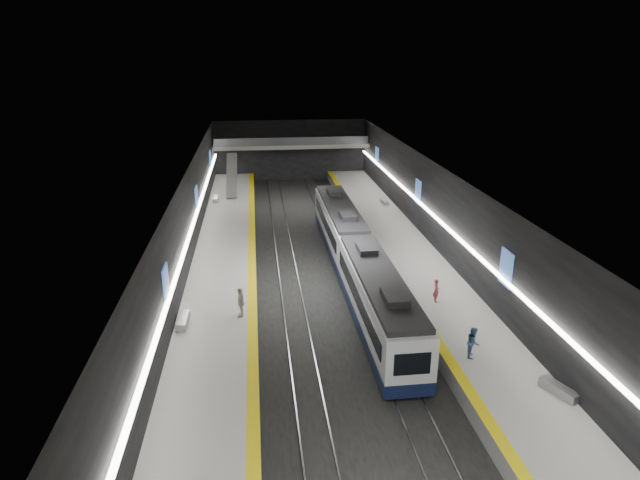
{
  "coord_description": "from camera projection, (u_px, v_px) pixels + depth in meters",
  "views": [
    {
      "loc": [
        -4.72,
        -35.88,
        16.93
      ],
      "look_at": [
        0.24,
        4.58,
        2.2
      ],
      "focal_mm": 30.0,
      "sensor_mm": 36.0,
      "label": 1
    }
  ],
  "objects": [
    {
      "name": "ground",
      "position": [
        324.0,
        289.0,
        39.79
      ],
      "size": [
        70.0,
        70.0,
        0.0
      ],
      "primitive_type": "plane",
      "color": "black",
      "rests_on": "ground"
    },
    {
      "name": "ceiling",
      "position": [
        325.0,
        184.0,
        37.07
      ],
      "size": [
        20.0,
        70.0,
        0.04
      ],
      "primitive_type": "cube",
      "rotation": [
        3.14,
        0.0,
        0.0
      ],
      "color": "beige",
      "rests_on": "wall_left"
    },
    {
      "name": "wall_left",
      "position": [
        183.0,
        244.0,
        37.29
      ],
      "size": [
        0.04,
        70.0,
        8.0
      ],
      "primitive_type": "cube",
      "color": "black",
      "rests_on": "ground"
    },
    {
      "name": "wall_right",
      "position": [
        458.0,
        233.0,
        39.58
      ],
      "size": [
        0.04,
        70.0,
        8.0
      ],
      "primitive_type": "cube",
      "color": "black",
      "rests_on": "ground"
    },
    {
      "name": "wall_back",
      "position": [
        290.0,
        150.0,
        71.1
      ],
      "size": [
        20.0,
        0.04,
        8.0
      ],
      "primitive_type": "cube",
      "color": "black",
      "rests_on": "ground"
    },
    {
      "name": "platform_left",
      "position": [
        222.0,
        288.0,
        38.76
      ],
      "size": [
        5.0,
        70.0,
        1.0
      ],
      "primitive_type": "cube",
      "color": "slate",
      "rests_on": "ground"
    },
    {
      "name": "tile_surface_left",
      "position": [
        222.0,
        281.0,
        38.59
      ],
      "size": [
        5.0,
        70.0,
        0.02
      ],
      "primitive_type": "cube",
      "color": "#A1A19D",
      "rests_on": "platform_left"
    },
    {
      "name": "tactile_strip_left",
      "position": [
        252.0,
        280.0,
        38.84
      ],
      "size": [
        0.6,
        70.0,
        0.02
      ],
      "primitive_type": "cube",
      "color": "#DBC20B",
      "rests_on": "platform_left"
    },
    {
      "name": "platform_right",
      "position": [
        422.0,
        277.0,
        40.48
      ],
      "size": [
        5.0,
        70.0,
        1.0
      ],
      "primitive_type": "cube",
      "color": "slate",
      "rests_on": "ground"
    },
    {
      "name": "tile_surface_right",
      "position": [
        423.0,
        271.0,
        40.31
      ],
      "size": [
        5.0,
        70.0,
        0.02
      ],
      "primitive_type": "cube",
      "color": "#A1A19D",
      "rests_on": "platform_right"
    },
    {
      "name": "tactile_strip_right",
      "position": [
        394.0,
        273.0,
        40.05
      ],
      "size": [
        0.6,
        70.0,
        0.02
      ],
      "primitive_type": "cube",
      "color": "#DBC20B",
      "rests_on": "platform_right"
    },
    {
      "name": "rails",
      "position": [
        324.0,
        288.0,
        39.77
      ],
      "size": [
        6.52,
        70.0,
        0.12
      ],
      "color": "gray",
      "rests_on": "ground"
    },
    {
      "name": "train",
      "position": [
        356.0,
        255.0,
        40.17
      ],
      "size": [
        2.69,
        30.05,
        3.6
      ],
      "color": "#0F1838",
      "rests_on": "ground"
    },
    {
      "name": "ad_posters",
      "position": [
        323.0,
        227.0,
        39.2
      ],
      "size": [
        19.94,
        53.5,
        2.2
      ],
      "color": "#3D66B7",
      "rests_on": "wall_left"
    },
    {
      "name": "cove_light_left",
      "position": [
        186.0,
        247.0,
        37.38
      ],
      "size": [
        0.25,
        68.6,
        0.12
      ],
      "primitive_type": "cube",
      "color": "white",
      "rests_on": "wall_left"
    },
    {
      "name": "cove_light_right",
      "position": [
        455.0,
        235.0,
        39.62
      ],
      "size": [
        0.25,
        68.6,
        0.12
      ],
      "primitive_type": "cube",
      "color": "white",
      "rests_on": "wall_right"
    },
    {
      "name": "mezzanine_bridge",
      "position": [
        291.0,
        145.0,
        68.82
      ],
      "size": [
        20.0,
        3.0,
        1.5
      ],
      "color": "gray",
      "rests_on": "wall_left"
    },
    {
      "name": "escalator",
      "position": [
        232.0,
        175.0,
        62.22
      ],
      "size": [
        1.2,
        7.5,
        3.92
      ],
      "primitive_type": "cube",
      "rotation": [
        0.44,
        0.0,
        0.0
      ],
      "color": "#99999E",
      "rests_on": "platform_left"
    },
    {
      "name": "bench_left_near",
      "position": [
        183.0,
        321.0,
        32.51
      ],
      "size": [
        0.63,
        2.05,
        0.5
      ],
      "primitive_type": "cube",
      "rotation": [
        0.0,
        0.0,
        -0.03
      ],
      "color": "#99999E",
      "rests_on": "platform_left"
    },
    {
      "name": "bench_left_far",
      "position": [
        216.0,
        199.0,
        58.68
      ],
      "size": [
        0.55,
        1.95,
        0.48
      ],
      "primitive_type": "cube",
      "rotation": [
        0.0,
        0.0,
        -0.01
      ],
      "color": "#99999E",
      "rests_on": "platform_left"
    },
    {
      "name": "bench_right_near",
      "position": [
        559.0,
        390.0,
        25.96
      ],
      "size": [
        1.27,
        2.06,
        0.49
      ],
      "primitive_type": "cube",
      "rotation": [
        0.0,
        0.0,
        0.39
      ],
      "color": "#99999E",
      "rests_on": "platform_right"
    },
    {
      "name": "bench_right_far",
      "position": [
        384.0,
        202.0,
        57.77
      ],
      "size": [
        0.56,
        1.63,
        0.39
      ],
      "primitive_type": "cube",
      "rotation": [
        0.0,
        0.0,
        0.07
      ],
      "color": "#99999E",
      "rests_on": "platform_right"
    },
    {
      "name": "passenger_right_a",
      "position": [
        436.0,
        291.0,
        35.26
      ],
      "size": [
        0.4,
        0.59,
        1.6
      ],
      "primitive_type": "imported",
      "rotation": [
        0.0,
        0.0,
        1.55
      ],
      "color": "#AB3F45",
      "rests_on": "platform_right"
    },
    {
      "name": "passenger_right_b",
      "position": [
        473.0,
        342.0,
        28.95
      ],
      "size": [
        0.95,
        1.04,
        1.74
      ],
      "primitive_type": "imported",
      "rotation": [
        0.0,
        0.0,
        1.15
      ],
      "color": "#446294",
      "rests_on": "platform_right"
    },
    {
      "name": "passenger_left_a",
      "position": [
        241.0,
        302.0,
        33.25
      ],
      "size": [
        0.55,
        1.17,
        1.95
      ],
      "primitive_type": "imported",
      "rotation": [
        0.0,
        0.0,
        -1.64
      ],
      "color": "beige",
      "rests_on": "platform_left"
    }
  ]
}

